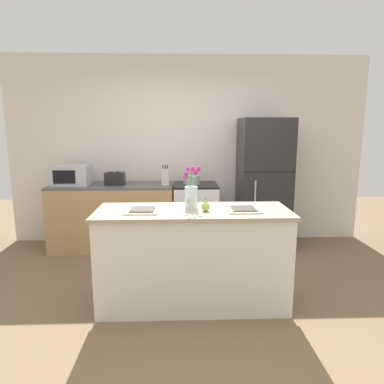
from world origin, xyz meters
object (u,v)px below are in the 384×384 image
(pear_figurine, at_px, (206,206))
(knife_block, at_px, (165,177))
(plate_setting_right, at_px, (243,209))
(flower_vase, at_px, (191,194))
(toaster, at_px, (115,178))
(refrigerator, at_px, (263,184))
(cooking_pot, at_px, (192,180))
(plate_setting_left, at_px, (143,210))
(microwave, at_px, (72,175))
(stove_range, at_px, (196,216))

(pear_figurine, distance_m, knife_block, 1.69)
(plate_setting_right, relative_size, knife_block, 1.14)
(flower_vase, height_order, toaster, flower_vase)
(refrigerator, xyz_separation_m, toaster, (-2.06, -0.00, 0.09))
(plate_setting_right, bearing_deg, knife_block, 115.75)
(cooking_pot, bearing_deg, pear_figurine, -87.60)
(refrigerator, height_order, plate_setting_right, refrigerator)
(pear_figurine, relative_size, cooking_pot, 0.53)
(refrigerator, xyz_separation_m, cooking_pot, (-1.01, -0.01, 0.07))
(pear_figurine, xyz_separation_m, plate_setting_left, (-0.57, 0.02, -0.04))
(toaster, xyz_separation_m, knife_block, (0.69, -0.03, 0.03))
(plate_setting_left, relative_size, microwave, 0.64)
(toaster, bearing_deg, flower_vase, -56.86)
(refrigerator, relative_size, plate_setting_right, 5.90)
(plate_setting_left, bearing_deg, microwave, 124.63)
(knife_block, bearing_deg, flower_vase, -78.55)
(flower_vase, relative_size, pear_figurine, 3.25)
(refrigerator, height_order, pear_figurine, refrigerator)
(stove_range, height_order, toaster, toaster)
(cooking_pot, height_order, knife_block, knife_block)
(refrigerator, xyz_separation_m, plate_setting_left, (-1.51, -1.64, 0.04))
(refrigerator, bearing_deg, microwave, -179.97)
(plate_setting_right, relative_size, microwave, 0.64)
(stove_range, xyz_separation_m, pear_figurine, (0.01, -1.66, 0.53))
(pear_figurine, distance_m, toaster, 2.01)
(toaster, height_order, knife_block, knife_block)
(toaster, bearing_deg, microwave, -179.97)
(stove_range, xyz_separation_m, refrigerator, (0.95, 0.00, 0.45))
(plate_setting_right, distance_m, cooking_pot, 1.69)
(stove_range, relative_size, plate_setting_left, 2.97)
(flower_vase, distance_m, knife_block, 1.53)
(knife_block, bearing_deg, toaster, 177.44)
(stove_range, bearing_deg, plate_setting_right, -77.61)
(pear_figurine, relative_size, plate_setting_right, 0.40)
(plate_setting_left, bearing_deg, toaster, 108.51)
(stove_range, relative_size, pear_figurine, 7.36)
(pear_figurine, xyz_separation_m, plate_setting_right, (0.35, 0.02, -0.04))
(toaster, bearing_deg, refrigerator, 0.03)
(refrigerator, distance_m, toaster, 2.06)
(refrigerator, bearing_deg, knife_block, -178.65)
(cooking_pot, bearing_deg, flower_vase, -92.14)
(plate_setting_right, distance_m, microwave, 2.63)
(pear_figurine, height_order, cooking_pot, same)
(stove_range, bearing_deg, refrigerator, 0.04)
(plate_setting_right, height_order, cooking_pot, cooking_pot)
(refrigerator, distance_m, pear_figurine, 1.91)
(cooking_pot, distance_m, microwave, 1.64)
(plate_setting_left, distance_m, toaster, 1.73)
(knife_block, bearing_deg, stove_range, 4.31)
(stove_range, xyz_separation_m, flower_vase, (-0.11, -1.53, 0.62))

